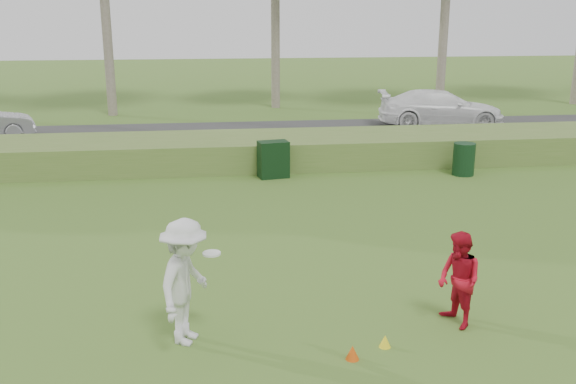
{
  "coord_description": "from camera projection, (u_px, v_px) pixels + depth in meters",
  "views": [
    {
      "loc": [
        -1.58,
        -8.3,
        4.81
      ],
      "look_at": [
        0.0,
        4.0,
        1.3
      ],
      "focal_mm": 40.0,
      "sensor_mm": 36.0,
      "label": 1
    }
  ],
  "objects": [
    {
      "name": "ground",
      "position": [
        323.0,
        350.0,
        9.43
      ],
      "size": [
        120.0,
        120.0,
        0.0
      ],
      "primitive_type": "plane",
      "color": "#3B6220",
      "rests_on": "ground"
    },
    {
      "name": "reed_strip",
      "position": [
        257.0,
        150.0,
        20.75
      ],
      "size": [
        80.0,
        3.0,
        0.9
      ],
      "primitive_type": "cube",
      "color": "#4F702D",
      "rests_on": "ground"
    },
    {
      "name": "park_road",
      "position": [
        247.0,
        135.0,
        25.64
      ],
      "size": [
        80.0,
        6.0,
        0.06
      ],
      "primitive_type": "cube",
      "color": "#2D2D2D",
      "rests_on": "ground"
    },
    {
      "name": "player_white",
      "position": [
        185.0,
        282.0,
        9.44
      ],
      "size": [
        1.14,
        1.43,
        1.93
      ],
      "rotation": [
        0.0,
        0.0,
        1.17
      ],
      "color": "silver",
      "rests_on": "ground"
    },
    {
      "name": "player_red",
      "position": [
        459.0,
        280.0,
        9.98
      ],
      "size": [
        0.75,
        0.87,
        1.54
      ],
      "primitive_type": "imported",
      "rotation": [
        0.0,
        0.0,
        -1.32
      ],
      "color": "#B30F21",
      "rests_on": "ground"
    },
    {
      "name": "cone_orange",
      "position": [
        352.0,
        352.0,
        9.16
      ],
      "size": [
        0.2,
        0.2,
        0.21
      ],
      "primitive_type": "cone",
      "color": "#D64A0B",
      "rests_on": "ground"
    },
    {
      "name": "cone_yellow",
      "position": [
        385.0,
        341.0,
        9.5
      ],
      "size": [
        0.18,
        0.18,
        0.19
      ],
      "primitive_type": "cone",
      "color": "yellow",
      "rests_on": "ground"
    },
    {
      "name": "utility_cabinet",
      "position": [
        273.0,
        159.0,
        19.08
      ],
      "size": [
        0.96,
        0.69,
        1.09
      ],
      "primitive_type": "cube",
      "rotation": [
        0.0,
        0.0,
        0.18
      ],
      "color": "black",
      "rests_on": "ground"
    },
    {
      "name": "trash_bin",
      "position": [
        464.0,
        159.0,
        19.37
      ],
      "size": [
        0.84,
        0.84,
        0.98
      ],
      "primitive_type": "cylinder",
      "rotation": [
        0.0,
        0.0,
        0.35
      ],
      "color": "black",
      "rests_on": "ground"
    },
    {
      "name": "car_right",
      "position": [
        441.0,
        108.0,
        27.21
      ],
      "size": [
        5.51,
        2.94,
        1.52
      ],
      "primitive_type": "imported",
      "rotation": [
        0.0,
        0.0,
        1.41
      ],
      "color": "white",
      "rests_on": "park_road"
    }
  ]
}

